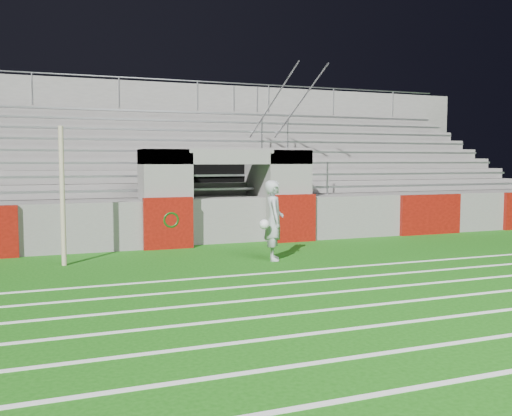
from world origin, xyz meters
name	(u,v)px	position (x,y,z in m)	size (l,w,h in m)	color
ground	(277,263)	(0.00, 0.00, 0.00)	(90.00, 90.00, 0.00)	#15540E
field_post	(62,196)	(-4.45, 1.46, 1.52)	(0.11, 0.11, 3.04)	#BFAF8E
field_markings	(416,321)	(0.00, -5.00, 0.01)	(28.00, 8.09, 0.01)	white
stadium_structure	(187,184)	(0.00, 7.97, 1.49)	(26.00, 8.48, 5.42)	slate
goalkeeper_with_ball	(274,220)	(0.10, 0.41, 0.92)	(0.77, 0.77, 1.84)	#A6ACB0
hose_coil	(171,219)	(-1.74, 2.93, 0.77)	(0.54, 0.14, 0.54)	#0E4710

